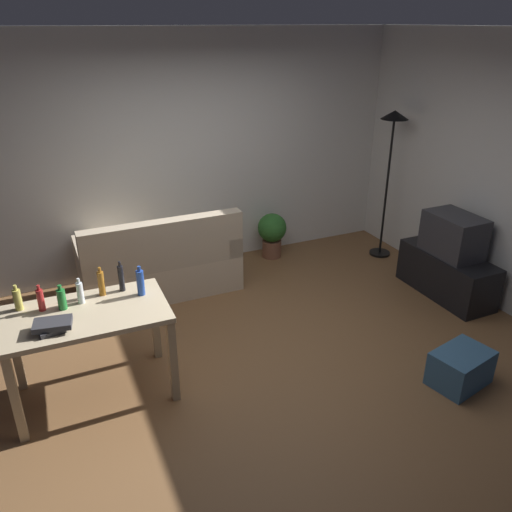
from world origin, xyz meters
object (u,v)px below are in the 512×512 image
(storage_box, at_px, (460,368))
(bottle_red, at_px, (41,300))
(torchiere_lamp, at_px, (391,145))
(bottle_clear, at_px, (80,292))
(tv, at_px, (454,235))
(bottle_squat, at_px, (18,299))
(desk, at_px, (88,324))
(bottle_green, at_px, (62,299))
(bottle_amber, at_px, (101,283))
(couch, at_px, (160,265))
(book_stack, at_px, (52,326))
(potted_plant, at_px, (272,232))
(tv_stand, at_px, (447,274))
(bottle_blue, at_px, (140,282))
(bottle_dark, at_px, (121,278))

(storage_box, xyz_separation_m, bottle_red, (-3.04, 1.26, 0.70))
(torchiere_lamp, height_order, bottle_clear, torchiere_lamp)
(tv, xyz_separation_m, bottle_squat, (-4.19, 0.11, 0.15))
(desk, xyz_separation_m, bottle_clear, (-0.01, 0.16, 0.20))
(desk, height_order, storage_box, desk)
(bottle_squat, bearing_deg, torchiere_lamp, 14.12)
(bottle_clear, bearing_deg, torchiere_lamp, 16.92)
(storage_box, height_order, bottle_red, bottle_red)
(torchiere_lamp, xyz_separation_m, bottle_green, (-3.88, -1.18, -0.57))
(bottle_squat, xyz_separation_m, bottle_amber, (0.61, -0.02, 0.02))
(couch, distance_m, bottle_squat, 1.93)
(bottle_clear, bearing_deg, bottle_green, -164.23)
(tv, relative_size, bottle_squat, 2.92)
(desk, xyz_separation_m, book_stack, (-0.24, -0.17, 0.15))
(tv, distance_m, torchiere_lamp, 1.36)
(couch, xyz_separation_m, bottle_clear, (-0.93, -1.34, 0.54))
(potted_plant, relative_size, bottle_red, 2.68)
(tv_stand, xyz_separation_m, potted_plant, (-1.30, 1.67, 0.09))
(bottle_green, relative_size, bottle_blue, 0.81)
(bottle_amber, bearing_deg, bottle_red, -172.50)
(bottle_squat, height_order, bottle_dark, bottle_dark)
(couch, distance_m, torchiere_lamp, 3.03)
(torchiere_lamp, height_order, bottle_red, torchiere_lamp)
(potted_plant, relative_size, bottle_squat, 2.78)
(bottle_red, bearing_deg, book_stack, -81.68)
(bottle_clear, bearing_deg, potted_plant, 34.06)
(tv, relative_size, torchiere_lamp, 0.33)
(potted_plant, distance_m, storage_box, 2.93)
(storage_box, distance_m, bottle_blue, 2.70)
(desk, bearing_deg, couch, 59.59)
(bottle_dark, bearing_deg, bottle_amber, -177.11)
(desk, distance_m, book_stack, 0.34)
(torchiere_lamp, relative_size, potted_plant, 3.18)
(potted_plant, height_order, bottle_blue, bottle_blue)
(torchiere_lamp, relative_size, book_stack, 6.38)
(potted_plant, height_order, storage_box, potted_plant)
(tv_stand, xyz_separation_m, bottle_amber, (-3.57, 0.08, 0.62))
(bottle_dark, height_order, bottle_blue, bottle_dark)
(tv, height_order, torchiere_lamp, torchiere_lamp)
(potted_plant, relative_size, bottle_amber, 2.37)
(tv, height_order, bottle_dark, bottle_dark)
(book_stack, bearing_deg, bottle_dark, 35.58)
(bottle_blue, xyz_separation_m, book_stack, (-0.69, -0.27, -0.07))
(tv, distance_m, storage_box, 1.67)
(couch, bearing_deg, tv, 154.23)
(desk, relative_size, bottle_blue, 4.89)
(storage_box, relative_size, book_stack, 1.69)
(potted_plant, bearing_deg, bottle_amber, -145.04)
(storage_box, bearing_deg, bottle_clear, 155.56)
(couch, height_order, potted_plant, couch)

